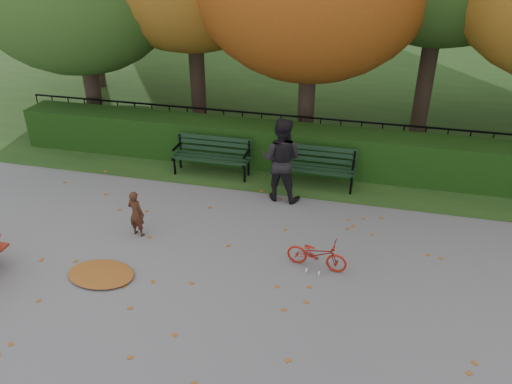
% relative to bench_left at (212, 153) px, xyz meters
% --- Properties ---
extents(ground, '(90.00, 90.00, 0.00)m').
position_rel_bench_left_xyz_m(ground, '(1.30, -3.70, -0.52)').
color(ground, slate).
rests_on(ground, ground).
extents(grass_strip, '(90.00, 90.00, 0.00)m').
position_rel_bench_left_xyz_m(grass_strip, '(1.30, 10.30, -0.51)').
color(grass_strip, '#213C18').
rests_on(grass_strip, ground).
extents(hedge, '(13.00, 0.90, 1.00)m').
position_rel_bench_left_xyz_m(hedge, '(1.30, 0.80, -0.02)').
color(hedge, black).
rests_on(hedge, ground).
extents(iron_fence, '(14.00, 0.04, 1.02)m').
position_rel_bench_left_xyz_m(iron_fence, '(1.30, 1.60, 0.02)').
color(iron_fence, black).
rests_on(iron_fence, ground).
extents(bench_left, '(1.80, 0.57, 0.88)m').
position_rel_bench_left_xyz_m(bench_left, '(0.00, 0.00, 0.00)').
color(bench_left, black).
rests_on(bench_left, ground).
extents(bench_right, '(1.80, 0.57, 0.88)m').
position_rel_bench_left_xyz_m(bench_right, '(2.40, 0.00, 0.00)').
color(bench_right, black).
rests_on(bench_right, ground).
extents(leaf_pile, '(1.38, 1.18, 0.08)m').
position_rel_bench_left_xyz_m(leaf_pile, '(-0.62, -4.18, -0.48)').
color(leaf_pile, brown).
rests_on(leaf_pile, ground).
extents(leaf_scatter, '(9.00, 5.70, 0.01)m').
position_rel_bench_left_xyz_m(leaf_scatter, '(1.30, -3.40, -0.51)').
color(leaf_scatter, brown).
rests_on(leaf_scatter, ground).
extents(child, '(0.38, 0.29, 0.93)m').
position_rel_bench_left_xyz_m(child, '(-0.56, -2.86, -0.06)').
color(child, '#3C2013').
rests_on(child, ground).
extents(adult, '(0.96, 0.78, 1.82)m').
position_rel_bench_left_xyz_m(adult, '(1.79, -0.80, 0.39)').
color(adult, black).
rests_on(adult, ground).
extents(bicycle, '(1.09, 0.50, 0.55)m').
position_rel_bench_left_xyz_m(bicycle, '(2.88, -3.07, -0.24)').
color(bicycle, '#9D1C0E').
rests_on(bicycle, ground).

